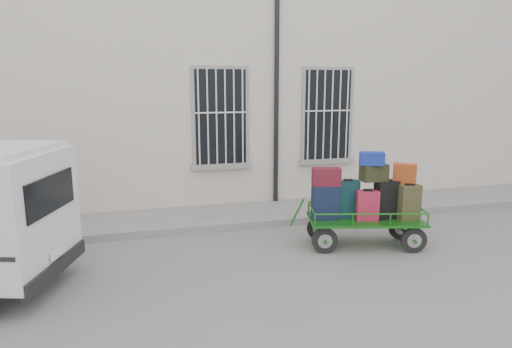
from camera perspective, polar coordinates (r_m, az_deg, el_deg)
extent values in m
plane|color=slate|center=(8.52, 2.31, -9.60)|extent=(80.00, 80.00, 0.00)
cube|color=beige|center=(13.30, -4.86, 11.13)|extent=(24.00, 5.00, 6.00)
cylinder|color=black|center=(11.03, 2.58, 10.07)|extent=(0.11, 0.11, 5.60)
cube|color=black|center=(10.78, -4.45, 7.10)|extent=(1.20, 0.08, 2.20)
cube|color=gray|center=(10.91, -4.34, 1.00)|extent=(1.45, 0.22, 0.12)
cube|color=black|center=(11.59, 8.88, 7.29)|extent=(1.20, 0.08, 2.20)
cube|color=gray|center=(11.71, 8.75, 1.61)|extent=(1.45, 0.22, 0.12)
cube|color=slate|center=(10.50, -1.31, -5.07)|extent=(24.00, 1.70, 0.15)
cylinder|color=black|center=(8.42, 8.60, -8.25)|extent=(0.48, 0.17, 0.48)
cylinder|color=gray|center=(8.42, 8.60, -8.25)|extent=(0.27, 0.15, 0.26)
cylinder|color=black|center=(9.10, 7.86, -6.73)|extent=(0.48, 0.17, 0.48)
cylinder|color=gray|center=(9.10, 7.86, -6.73)|extent=(0.27, 0.15, 0.26)
cylinder|color=black|center=(8.83, 19.12, -7.84)|extent=(0.48, 0.17, 0.48)
cylinder|color=gray|center=(8.83, 19.12, -7.84)|extent=(0.27, 0.15, 0.26)
cylinder|color=black|center=(9.47, 17.64, -6.43)|extent=(0.48, 0.17, 0.48)
cylinder|color=gray|center=(9.47, 17.64, -6.43)|extent=(0.27, 0.15, 0.26)
cube|color=#196416|center=(8.83, 13.48, -5.55)|extent=(2.26, 1.44, 0.05)
cylinder|color=#196416|center=(8.57, 5.14, -4.81)|extent=(0.28, 0.11, 0.53)
cube|color=black|center=(8.56, 8.66, -3.52)|extent=(0.50, 0.28, 0.64)
cube|color=black|center=(8.48, 8.73, -1.33)|extent=(0.22, 0.17, 0.03)
cube|color=#0B2828|center=(8.71, 11.39, -3.11)|extent=(0.42, 0.26, 0.71)
cube|color=black|center=(8.63, 11.48, -0.73)|extent=(0.18, 0.14, 0.03)
cube|color=maroon|center=(8.65, 13.75, -3.85)|extent=(0.44, 0.31, 0.56)
cube|color=black|center=(8.58, 13.84, -1.96)|extent=(0.18, 0.14, 0.03)
cube|color=black|center=(8.84, 15.94, -3.09)|extent=(0.41, 0.26, 0.71)
cube|color=black|center=(8.76, 16.07, -0.74)|extent=(0.19, 0.16, 0.03)
cube|color=#343A1D|center=(8.90, 18.51, -3.36)|extent=(0.40, 0.25, 0.65)
cube|color=black|center=(8.82, 18.64, -1.21)|extent=(0.18, 0.16, 0.03)
cube|color=#4E160F|center=(8.46, 8.78, -0.33)|extent=(0.55, 0.35, 0.33)
cube|color=black|center=(8.67, 14.52, 0.18)|extent=(0.48, 0.27, 0.32)
cube|color=maroon|center=(8.90, 18.08, 0.04)|extent=(0.49, 0.44, 0.37)
cube|color=navy|center=(8.54, 14.29, 1.89)|extent=(0.49, 0.39, 0.23)
cube|color=black|center=(7.06, -24.28, -2.26)|extent=(0.44, 1.28, 0.52)
cube|color=black|center=(7.38, -23.64, -10.56)|extent=(0.63, 1.71, 0.21)
cube|color=white|center=(7.29, -23.51, -8.98)|extent=(0.15, 0.39, 0.11)
cylinder|color=black|center=(8.45, -25.41, -8.56)|extent=(0.68, 0.40, 0.65)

